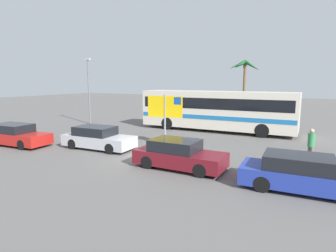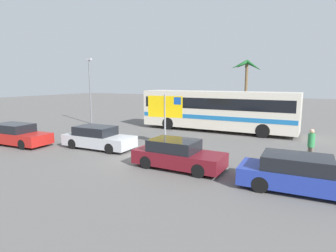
{
  "view_description": "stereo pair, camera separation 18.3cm",
  "coord_description": "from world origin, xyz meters",
  "px_view_note": "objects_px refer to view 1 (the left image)",
  "views": [
    {
      "loc": [
        7.55,
        -12.35,
        3.99
      ],
      "look_at": [
        -0.12,
        2.56,
        1.3
      ],
      "focal_mm": 30.11,
      "sensor_mm": 36.0,
      "label": 1
    },
    {
      "loc": [
        7.72,
        -12.26,
        3.99
      ],
      "look_at": [
        -0.12,
        2.56,
        1.3
      ],
      "focal_mm": 30.11,
      "sensor_mm": 36.0,
      "label": 2
    }
  ],
  "objects_px": {
    "ferry_sign": "(166,109)",
    "car_maroon": "(179,155)",
    "car_blue": "(304,174)",
    "bus_front_coach": "(216,109)",
    "pedestrian_by_bus": "(311,143)",
    "car_silver": "(98,138)",
    "car_red": "(15,135)"
  },
  "relations": [
    {
      "from": "ferry_sign",
      "to": "car_maroon",
      "type": "xyz_separation_m",
      "value": [
        2.58,
        -3.63,
        -1.69
      ]
    },
    {
      "from": "car_maroon",
      "to": "car_blue",
      "type": "relative_size",
      "value": 0.91
    },
    {
      "from": "bus_front_coach",
      "to": "pedestrian_by_bus",
      "type": "bearing_deg",
      "value": -43.57
    },
    {
      "from": "car_maroon",
      "to": "car_silver",
      "type": "xyz_separation_m",
      "value": [
        -5.88,
        1.25,
        0.0
      ]
    },
    {
      "from": "car_red",
      "to": "car_silver",
      "type": "bearing_deg",
      "value": 14.48
    },
    {
      "from": "ferry_sign",
      "to": "car_silver",
      "type": "xyz_separation_m",
      "value": [
        -3.3,
        -2.38,
        -1.69
      ]
    },
    {
      "from": "car_silver",
      "to": "car_maroon",
      "type": "bearing_deg",
      "value": -13.91
    },
    {
      "from": "ferry_sign",
      "to": "car_blue",
      "type": "relative_size",
      "value": 0.69
    },
    {
      "from": "car_blue",
      "to": "car_silver",
      "type": "bearing_deg",
      "value": 169.9
    },
    {
      "from": "car_red",
      "to": "car_maroon",
      "type": "height_order",
      "value": "same"
    },
    {
      "from": "car_red",
      "to": "car_blue",
      "type": "height_order",
      "value": "same"
    },
    {
      "from": "car_red",
      "to": "car_blue",
      "type": "distance_m",
      "value": 16.35
    },
    {
      "from": "ferry_sign",
      "to": "car_maroon",
      "type": "relative_size",
      "value": 0.76
    },
    {
      "from": "bus_front_coach",
      "to": "car_red",
      "type": "bearing_deg",
      "value": -132.02
    },
    {
      "from": "bus_front_coach",
      "to": "car_maroon",
      "type": "distance_m",
      "value": 10.46
    },
    {
      "from": "bus_front_coach",
      "to": "car_blue",
      "type": "height_order",
      "value": "bus_front_coach"
    },
    {
      "from": "car_silver",
      "to": "pedestrian_by_bus",
      "type": "bearing_deg",
      "value": 10.44
    },
    {
      "from": "bus_front_coach",
      "to": "ferry_sign",
      "type": "bearing_deg",
      "value": -99.02
    },
    {
      "from": "ferry_sign",
      "to": "pedestrian_by_bus",
      "type": "distance_m",
      "value": 8.08
    },
    {
      "from": "ferry_sign",
      "to": "pedestrian_by_bus",
      "type": "relative_size",
      "value": 1.88
    },
    {
      "from": "car_red",
      "to": "car_silver",
      "type": "height_order",
      "value": "same"
    },
    {
      "from": "ferry_sign",
      "to": "car_silver",
      "type": "bearing_deg",
      "value": -152.45
    },
    {
      "from": "ferry_sign",
      "to": "pedestrian_by_bus",
      "type": "xyz_separation_m",
      "value": [
        7.97,
        0.08,
        -1.32
      ]
    },
    {
      "from": "car_red",
      "to": "pedestrian_by_bus",
      "type": "bearing_deg",
      "value": 11.06
    },
    {
      "from": "bus_front_coach",
      "to": "car_red",
      "type": "height_order",
      "value": "bus_front_coach"
    },
    {
      "from": "car_blue",
      "to": "car_silver",
      "type": "height_order",
      "value": "same"
    },
    {
      "from": "ferry_sign",
      "to": "car_silver",
      "type": "distance_m",
      "value": 4.41
    },
    {
      "from": "car_silver",
      "to": "pedestrian_by_bus",
      "type": "distance_m",
      "value": 11.54
    },
    {
      "from": "ferry_sign",
      "to": "car_red",
      "type": "relative_size",
      "value": 0.69
    },
    {
      "from": "car_blue",
      "to": "pedestrian_by_bus",
      "type": "xyz_separation_m",
      "value": [
        0.18,
        4.11,
        0.37
      ]
    },
    {
      "from": "car_silver",
      "to": "pedestrian_by_bus",
      "type": "xyz_separation_m",
      "value": [
        11.27,
        2.46,
        0.37
      ]
    },
    {
      "from": "car_red",
      "to": "ferry_sign",
      "type": "bearing_deg",
      "value": 22.27
    }
  ]
}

